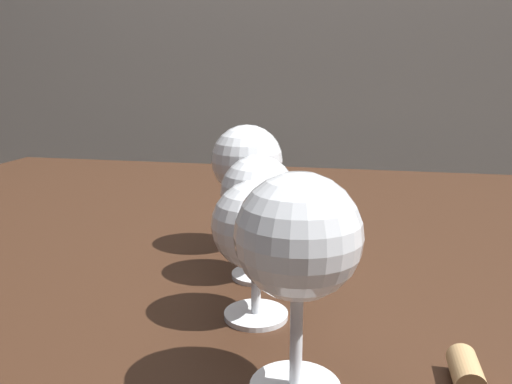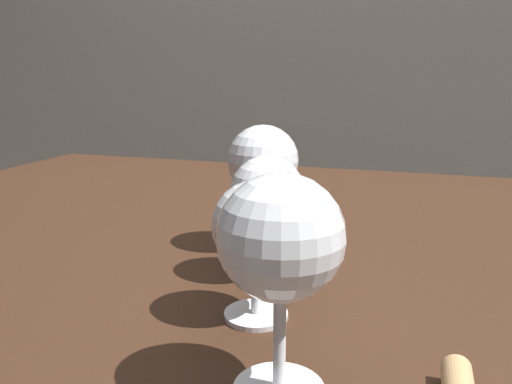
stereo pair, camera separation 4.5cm
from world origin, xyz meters
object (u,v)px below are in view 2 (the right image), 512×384
Objects in this scene: cork at (458,384)px; wine_glass_empty at (263,163)px; wine_glass_cabernet at (267,196)px; wine_glass_white at (256,226)px; wine_glass_rose at (281,242)px.

wine_glass_empty is at bearing 130.30° from cork.
wine_glass_cabernet is 0.10m from wine_glass_empty.
wine_glass_white reaches higher than cork.
wine_glass_empty is at bearing 108.89° from wine_glass_rose.
wine_glass_cabernet is at bearing -70.58° from wine_glass_empty.
wine_glass_rose is at bearing -164.90° from cork.
cork is (0.19, -0.17, -0.08)m from wine_glass_cabernet.
wine_glass_empty reaches higher than wine_glass_cabernet.
wine_glass_rose is 0.31m from wine_glass_empty.
cork is (0.22, -0.26, -0.10)m from wine_glass_empty.
cork is at bearing -41.78° from wine_glass_cabernet.
wine_glass_rose reaches higher than cork.
wine_glass_rose is 1.23× the size of wine_glass_white.
wine_glass_empty reaches higher than cork.
wine_glass_cabernet reaches higher than wine_glass_white.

